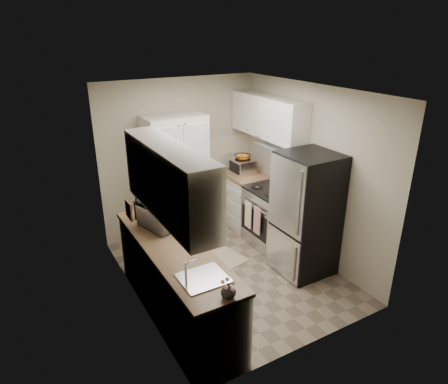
{
  "coord_description": "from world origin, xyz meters",
  "views": [
    {
      "loc": [
        -2.43,
        -4.07,
        3.16
      ],
      "look_at": [
        -0.02,
        0.15,
        1.17
      ],
      "focal_mm": 32.0,
      "sensor_mm": 36.0,
      "label": 1
    }
  ],
  "objects_px": {
    "pantry_cabinet": "(176,180)",
    "electric_range": "(272,216)",
    "refrigerator": "(306,214)",
    "toaster_oven": "(243,166)",
    "microwave": "(160,217)",
    "wine_bottle": "(137,208)"
  },
  "relations": [
    {
      "from": "refrigerator",
      "to": "wine_bottle",
      "type": "distance_m",
      "value": 2.24
    },
    {
      "from": "refrigerator",
      "to": "microwave",
      "type": "distance_m",
      "value": 1.96
    },
    {
      "from": "refrigerator",
      "to": "toaster_oven",
      "type": "relative_size",
      "value": 4.14
    },
    {
      "from": "microwave",
      "to": "wine_bottle",
      "type": "distance_m",
      "value": 0.4
    },
    {
      "from": "microwave",
      "to": "wine_bottle",
      "type": "relative_size",
      "value": 1.7
    },
    {
      "from": "pantry_cabinet",
      "to": "microwave",
      "type": "relative_size",
      "value": 4.0
    },
    {
      "from": "wine_bottle",
      "to": "toaster_oven",
      "type": "height_order",
      "value": "wine_bottle"
    },
    {
      "from": "pantry_cabinet",
      "to": "electric_range",
      "type": "xyz_separation_m",
      "value": [
        1.17,
        -0.93,
        -0.52
      ]
    },
    {
      "from": "wine_bottle",
      "to": "toaster_oven",
      "type": "xyz_separation_m",
      "value": [
        2.1,
        0.82,
        -0.03
      ]
    },
    {
      "from": "microwave",
      "to": "toaster_oven",
      "type": "relative_size",
      "value": 1.22
    },
    {
      "from": "pantry_cabinet",
      "to": "refrigerator",
      "type": "height_order",
      "value": "pantry_cabinet"
    },
    {
      "from": "electric_range",
      "to": "microwave",
      "type": "distance_m",
      "value": 2.02
    },
    {
      "from": "pantry_cabinet",
      "to": "toaster_oven",
      "type": "distance_m",
      "value": 1.18
    },
    {
      "from": "toaster_oven",
      "to": "pantry_cabinet",
      "type": "bearing_deg",
      "value": 178.74
    },
    {
      "from": "refrigerator",
      "to": "toaster_oven",
      "type": "xyz_separation_m",
      "value": [
        0.04,
        1.68,
        0.19
      ]
    },
    {
      "from": "electric_range",
      "to": "wine_bottle",
      "type": "relative_size",
      "value": 3.83
    },
    {
      "from": "electric_range",
      "to": "refrigerator",
      "type": "xyz_separation_m",
      "value": [
        -0.03,
        -0.8,
        0.37
      ]
    },
    {
      "from": "refrigerator",
      "to": "toaster_oven",
      "type": "height_order",
      "value": "refrigerator"
    },
    {
      "from": "electric_range",
      "to": "refrigerator",
      "type": "distance_m",
      "value": 0.88
    },
    {
      "from": "pantry_cabinet",
      "to": "electric_range",
      "type": "relative_size",
      "value": 1.77
    },
    {
      "from": "microwave",
      "to": "pantry_cabinet",
      "type": "bearing_deg",
      "value": -48.95
    },
    {
      "from": "pantry_cabinet",
      "to": "refrigerator",
      "type": "bearing_deg",
      "value": -56.54
    }
  ]
}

